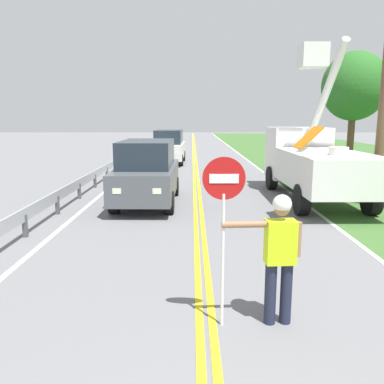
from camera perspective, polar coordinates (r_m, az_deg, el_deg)
centerline_yellow_left at (r=20.79m, az=0.21°, el=2.95°), size 0.11×110.00×0.01m
centerline_yellow_right at (r=20.79m, az=0.71°, el=2.95°), size 0.11×110.00×0.01m
edge_line_right at (r=21.13m, az=10.28°, el=2.90°), size 0.12×110.00×0.01m
edge_line_left at (r=21.07m, az=-9.39°, el=2.90°), size 0.12×110.00×0.01m
flagger_worker at (r=5.46m, az=12.55°, el=-8.45°), size 1.09×0.27×1.83m
stop_sign_paddle at (r=5.11m, az=4.55°, el=-1.80°), size 0.56×0.04×2.33m
utility_bucket_truck at (r=14.48m, az=17.02°, el=4.68°), size 2.67×6.82×5.37m
oncoming_suv_nearest at (r=13.01m, az=-6.63°, el=2.90°), size 1.97×4.63×2.10m
oncoming_suv_second at (r=24.82m, az=-3.47°, el=6.64°), size 2.00×4.65×2.10m
guardrail_left_shoulder at (r=17.64m, az=-13.22°, el=2.95°), size 0.10×32.00×0.71m
roadside_tree_verge at (r=20.45m, az=22.55°, el=14.00°), size 3.00×3.00×5.90m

